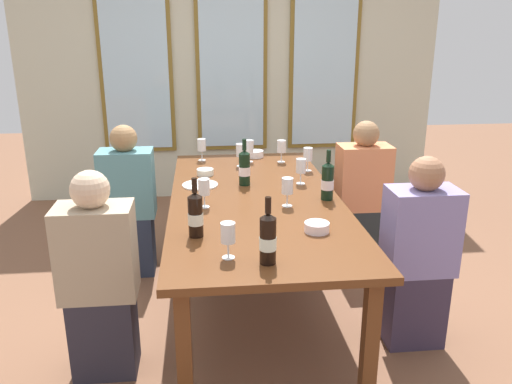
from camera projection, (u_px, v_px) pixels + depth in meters
name	position (u px, v px, depth m)	size (l,w,h in m)	color
ground_plane	(255.00, 302.00, 3.47)	(12.00, 12.00, 0.00)	brown
back_wall_with_windows	(231.00, 57.00, 5.24)	(4.25, 0.10, 2.90)	beige
dining_table	(255.00, 207.00, 3.26)	(1.05, 2.27, 0.74)	#5C3218
white_plate_0	(200.00, 185.00, 3.47)	(0.24, 0.24, 0.01)	white
wine_bottle_0	(244.00, 168.00, 3.46)	(0.08, 0.08, 0.31)	black
wine_bottle_1	(268.00, 238.00, 2.32)	(0.08, 0.08, 0.31)	black
wine_bottle_2	(196.00, 214.00, 2.62)	(0.08, 0.08, 0.31)	black
wine_bottle_3	(328.00, 181.00, 3.17)	(0.08, 0.08, 0.31)	black
tasting_bowl_0	(205.00, 172.00, 3.71)	(0.12, 0.12, 0.04)	white
tasting_bowl_1	(317.00, 227.00, 2.70)	(0.13, 0.13, 0.05)	white
tasting_bowl_2	(255.00, 154.00, 4.21)	(0.14, 0.14, 0.05)	white
wine_glass_0	(228.00, 234.00, 2.37)	(0.07, 0.07, 0.17)	white
wine_glass_1	(249.00, 147.00, 4.03)	(0.07, 0.07, 0.17)	white
wine_glass_2	(204.00, 188.00, 3.03)	(0.07, 0.07, 0.17)	white
wine_glass_3	(301.00, 166.00, 3.48)	(0.07, 0.07, 0.17)	white
wine_glass_4	(202.00, 145.00, 4.08)	(0.07, 0.07, 0.17)	white
wine_glass_5	(308.00, 155.00, 3.79)	(0.07, 0.07, 0.17)	white
wine_glass_6	(287.00, 187.00, 3.05)	(0.07, 0.07, 0.17)	white
wine_glass_7	(281.00, 148.00, 4.03)	(0.07, 0.07, 0.17)	white
wine_glass_8	(240.00, 151.00, 3.91)	(0.07, 0.07, 0.17)	white
seated_person_0	(99.00, 281.00, 2.64)	(0.38, 0.24, 1.11)	#2C2935
seated_person_1	(418.00, 258.00, 2.90)	(0.38, 0.24, 1.11)	#382D44
seated_person_2	(129.00, 205.00, 3.75)	(0.38, 0.24, 1.11)	#242D41
seated_person_3	(362.00, 198.00, 3.90)	(0.38, 0.24, 1.11)	#262B2C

